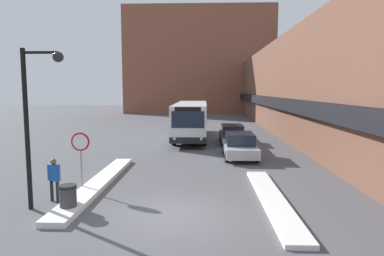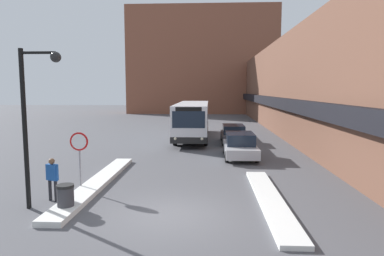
# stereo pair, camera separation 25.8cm
# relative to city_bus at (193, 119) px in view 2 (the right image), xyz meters

# --- Properties ---
(ground_plane) EXTENTS (160.00, 160.00, 0.00)m
(ground_plane) POSITION_rel_city_bus_xyz_m (0.11, -18.09, -1.67)
(ground_plane) COLOR #515156
(building_row_right) EXTENTS (5.50, 60.00, 8.77)m
(building_row_right) POSITION_rel_city_bus_xyz_m (10.08, 5.91, 2.70)
(building_row_right) COLOR brown
(building_row_right) RESTS_ON ground_plane
(building_backdrop_far) EXTENTS (26.00, 8.00, 18.36)m
(building_backdrop_far) POSITION_rel_city_bus_xyz_m (0.11, 33.10, 7.51)
(building_backdrop_far) COLOR brown
(building_backdrop_far) RESTS_ON ground_plane
(snow_bank_left) EXTENTS (0.90, 9.55, 0.20)m
(snow_bank_left) POSITION_rel_city_bus_xyz_m (-3.49, -14.56, -1.57)
(snow_bank_left) COLOR silver
(snow_bank_left) RESTS_ON ground_plane
(snow_bank_right) EXTENTS (0.90, 8.02, 0.15)m
(snow_bank_right) POSITION_rel_city_bus_xyz_m (3.71, -16.46, -1.60)
(snow_bank_right) COLOR silver
(snow_bank_right) RESTS_ON ground_plane
(city_bus) EXTENTS (2.60, 11.83, 3.03)m
(city_bus) POSITION_rel_city_bus_xyz_m (0.00, 0.00, 0.00)
(city_bus) COLOR silver
(city_bus) RESTS_ON ground_plane
(parked_car_front) EXTENTS (1.94, 4.47, 1.52)m
(parked_car_front) POSITION_rel_city_bus_xyz_m (3.31, -8.13, -0.91)
(parked_car_front) COLOR #B7B7BC
(parked_car_front) RESTS_ON ground_plane
(parked_car_middle) EXTENTS (1.89, 4.59, 1.42)m
(parked_car_middle) POSITION_rel_city_bus_xyz_m (3.31, -2.35, -0.95)
(parked_car_middle) COLOR #38383D
(parked_car_middle) RESTS_ON ground_plane
(stop_sign) EXTENTS (0.76, 0.08, 2.44)m
(stop_sign) POSITION_rel_city_bus_xyz_m (-3.92, -15.44, 0.10)
(stop_sign) COLOR gray
(stop_sign) RESTS_ON ground_plane
(street_lamp) EXTENTS (1.46, 0.36, 5.56)m
(street_lamp) POSITION_rel_city_bus_xyz_m (-4.64, -17.63, 1.83)
(street_lamp) COLOR black
(street_lamp) RESTS_ON ground_plane
(pedestrian) EXTENTS (0.50, 0.34, 1.63)m
(pedestrian) POSITION_rel_city_bus_xyz_m (-4.45, -16.82, -0.69)
(pedestrian) COLOR #232328
(pedestrian) RESTS_ON ground_plane
(trash_bin) EXTENTS (0.59, 0.59, 0.95)m
(trash_bin) POSITION_rel_city_bus_xyz_m (-3.50, -17.90, -1.19)
(trash_bin) COLOR #38383D
(trash_bin) RESTS_ON ground_plane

